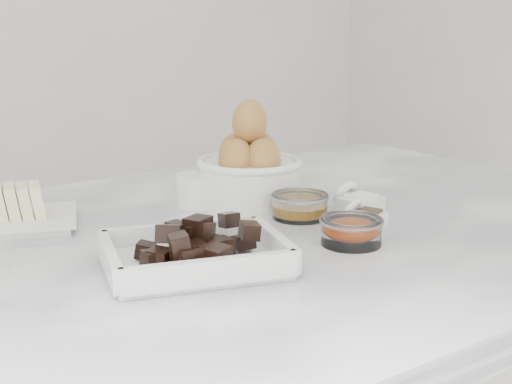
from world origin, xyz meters
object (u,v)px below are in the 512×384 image
egg_bowl (249,168)px  salt_spoon (356,201)px  sugar_ramekin (202,188)px  chocolate_dish (195,250)px  vanilla_spoon (364,216)px  zest_bowl (351,230)px  butter_plate (21,212)px  honey_bowl (300,205)px

egg_bowl → salt_spoon: 0.17m
sugar_ramekin → egg_bowl: 0.08m
chocolate_dish → sugar_ramekin: 0.28m
sugar_ramekin → vanilla_spoon: bearing=-60.4°
zest_bowl → vanilla_spoon: 0.09m
chocolate_dish → zest_bowl: (0.20, -0.04, -0.00)m
sugar_ramekin → egg_bowl: size_ratio=0.48×
egg_bowl → zest_bowl: size_ratio=2.04×
sugar_ramekin → egg_bowl: (0.07, -0.02, 0.03)m
salt_spoon → egg_bowl: bearing=124.8°
butter_plate → chocolate_dish: bearing=-69.3°
honey_bowl → vanilla_spoon: size_ratio=1.18×
egg_bowl → salt_spoon: bearing=-55.2°
sugar_ramekin → zest_bowl: size_ratio=0.98×
chocolate_dish → honey_bowl: 0.25m
chocolate_dish → honey_bowl: chocolate_dish is taller
sugar_ramekin → salt_spoon: size_ratio=1.01×
zest_bowl → vanilla_spoon: bearing=36.6°
butter_plate → sugar_ramekin: size_ratio=2.30×
sugar_ramekin → salt_spoon: bearing=-42.8°
zest_bowl → vanilla_spoon: (0.07, 0.05, -0.01)m
honey_bowl → zest_bowl: honey_bowl is taller
chocolate_dish → egg_bowl: (0.23, 0.22, 0.03)m
butter_plate → zest_bowl: bearing=-45.6°
zest_bowl → vanilla_spoon: size_ratio=1.15×
egg_bowl → chocolate_dish: bearing=-136.0°
chocolate_dish → vanilla_spoon: chocolate_dish is taller
butter_plate → honey_bowl: butter_plate is taller
chocolate_dish → butter_plate: butter_plate is taller
egg_bowl → zest_bowl: bearing=-95.1°
egg_bowl → vanilla_spoon: egg_bowl is taller
sugar_ramekin → zest_bowl: 0.28m
vanilla_spoon → zest_bowl: bearing=-143.4°
salt_spoon → butter_plate: bearing=155.0°
zest_bowl → honey_bowl: bearing=79.5°
chocolate_dish → sugar_ramekin: chocolate_dish is taller
butter_plate → honey_bowl: (0.33, -0.18, -0.00)m
honey_bowl → vanilla_spoon: 0.09m
butter_plate → egg_bowl: size_ratio=1.10×
sugar_ramekin → egg_bowl: egg_bowl is taller
honey_bowl → vanilla_spoon: bearing=-58.0°
sugar_ramekin → honey_bowl: size_ratio=0.95×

